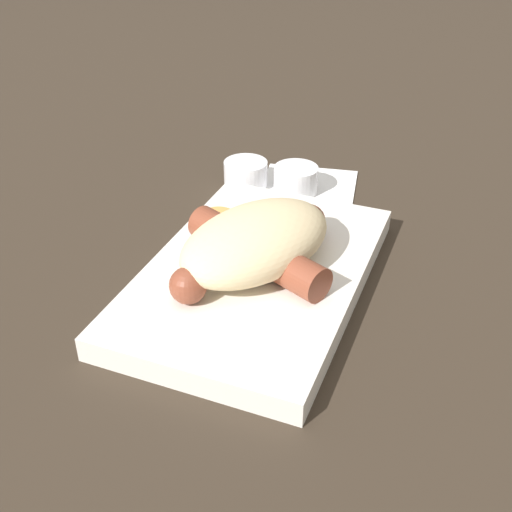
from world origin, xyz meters
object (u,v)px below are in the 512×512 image
at_px(food_tray, 256,276).
at_px(sausage, 253,250).
at_px(bread_roll, 256,243).
at_px(condiment_cup_near, 296,182).
at_px(condiment_cup_far, 246,176).

relative_size(food_tray, sausage, 1.71).
distance_m(bread_roll, condiment_cup_near, 0.18).
height_order(bread_roll, condiment_cup_far, bread_roll).
distance_m(food_tray, condiment_cup_near, 0.18).
relative_size(condiment_cup_near, condiment_cup_far, 1.00).
distance_m(food_tray, condiment_cup_far, 0.18).
distance_m(bread_roll, condiment_cup_far, 0.19).
bearing_deg(condiment_cup_far, bread_roll, -154.86).
relative_size(bread_roll, condiment_cup_far, 3.56).
height_order(food_tray, condiment_cup_near, condiment_cup_near).
bearing_deg(condiment_cup_far, sausage, -155.52).
bearing_deg(condiment_cup_near, condiment_cup_far, 97.80).
height_order(food_tray, bread_roll, bread_roll).
bearing_deg(condiment_cup_near, sausage, -173.03).
xyz_separation_m(sausage, condiment_cup_near, (0.17, 0.02, -0.02)).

